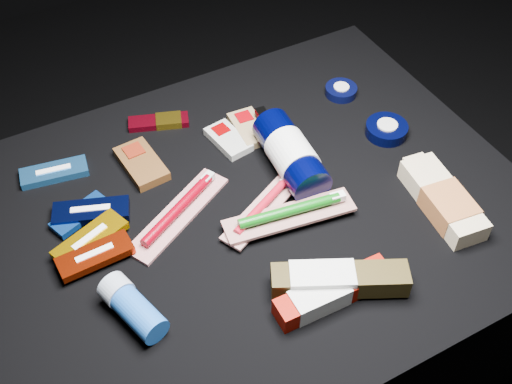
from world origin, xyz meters
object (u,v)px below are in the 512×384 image
lotion_bottle (291,155)px  toothpaste_carton_red (329,294)px  deodorant_stick (132,307)px  bodywash_bottle (444,201)px

lotion_bottle → toothpaste_carton_red: size_ratio=1.23×
deodorant_stick → bodywash_bottle: bearing=-21.1°
bodywash_bottle → lotion_bottle: bearing=138.4°
lotion_bottle → bodywash_bottle: 0.29m
lotion_bottle → toothpaste_carton_red: (-0.10, -0.28, -0.02)m
toothpaste_carton_red → lotion_bottle: bearing=72.5°
lotion_bottle → toothpaste_carton_red: lotion_bottle is taller
deodorant_stick → toothpaste_carton_red: deodorant_stick is taller
deodorant_stick → toothpaste_carton_red: bearing=-39.1°
lotion_bottle → deodorant_stick: bearing=-151.9°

